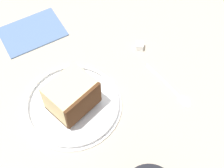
{
  "coord_description": "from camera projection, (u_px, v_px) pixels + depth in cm",
  "views": [
    {
      "loc": [
        17.4,
        -23.35,
        55.69
      ],
      "look_at": [
        -0.56,
        5.89,
        3.0
      ],
      "focal_mm": 53.11,
      "sensor_mm": 36.0,
      "label": 1
    }
  ],
  "objects": [
    {
      "name": "folded_napkin",
      "position": [
        32.0,
        32.0,
        0.74
      ],
      "size": [
        15.02,
        16.58,
        0.6
      ],
      "primitive_type": "cube",
      "rotation": [
        0.0,
        0.0,
        -0.5
      ],
      "color": "slate",
      "rests_on": "ground_plane"
    },
    {
      "name": "cake_slice",
      "position": [
        72.0,
        96.0,
        0.6
      ],
      "size": [
        8.48,
        9.56,
        6.49
      ],
      "color": "#472814",
      "rests_on": "small_plate"
    },
    {
      "name": "small_plate",
      "position": [
        72.0,
        104.0,
        0.63
      ],
      "size": [
        18.86,
        18.86,
        1.46
      ],
      "color": "white",
      "rests_on": "ground_plane"
    },
    {
      "name": "ground_plane",
      "position": [
        99.0,
        120.0,
        0.64
      ],
      "size": [
        126.86,
        126.86,
        3.31
      ],
      "primitive_type": "cube",
      "color": "tan"
    },
    {
      "name": "teaspoon",
      "position": [
        177.0,
        93.0,
        0.65
      ],
      "size": [
        12.34,
        5.65,
        0.8
      ],
      "color": "silver",
      "rests_on": "ground_plane"
    },
    {
      "name": "sugar_cube",
      "position": [
        140.0,
        46.0,
        0.71
      ],
      "size": [
        2.11,
        2.11,
        1.6
      ],
      "primitive_type": "cube",
      "rotation": [
        0.0,
        0.0,
        0.42
      ],
      "color": "white",
      "rests_on": "ground_plane"
    }
  ]
}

